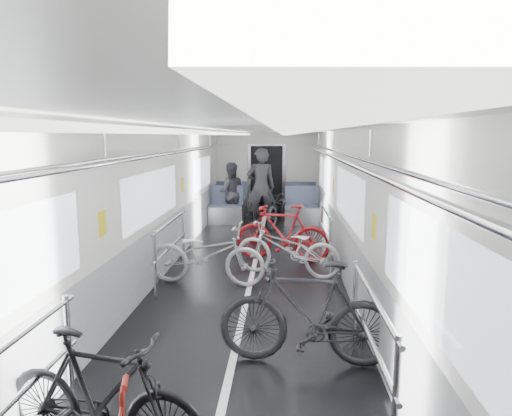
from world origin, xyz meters
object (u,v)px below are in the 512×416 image
(bike_left_mid, at_px, (102,397))
(person_standing, at_px, (261,187))
(bike_right_far, at_px, (282,233))
(person_seated, at_px, (230,192))
(bike_aisle, at_px, (280,208))
(bike_left_far, at_px, (207,254))
(bike_right_near, at_px, (308,313))
(bike_right_mid, at_px, (287,248))

(bike_left_mid, distance_m, person_standing, 8.75)
(bike_right_far, bearing_deg, person_seated, -148.09)
(bike_left_mid, bearing_deg, bike_aisle, 5.35)
(bike_right_far, xyz_separation_m, bike_aisle, (-0.06, 3.36, -0.08))
(bike_right_far, relative_size, bike_aisle, 1.02)
(bike_left_far, xyz_separation_m, bike_aisle, (1.11, 4.77, -0.03))
(bike_right_near, relative_size, person_seated, 1.13)
(bike_aisle, height_order, person_standing, person_standing)
(bike_left_mid, height_order, bike_right_mid, bike_left_mid)
(bike_left_far, bearing_deg, bike_right_far, -32.64)
(person_standing, distance_m, person_seated, 1.02)
(bike_right_mid, bearing_deg, bike_left_far, -51.74)
(bike_left_mid, xyz_separation_m, bike_right_near, (1.52, 1.50, 0.06))
(person_seated, bearing_deg, bike_left_mid, 79.89)
(bike_right_mid, xyz_separation_m, bike_aisle, (-0.14, 4.26, -0.01))
(bike_left_far, bearing_deg, person_standing, -0.07)
(person_seated, bearing_deg, bike_right_mid, 96.21)
(bike_right_far, distance_m, bike_aisle, 3.37)
(bike_left_mid, relative_size, bike_right_mid, 0.91)
(bike_aisle, bearing_deg, bike_left_far, -84.90)
(bike_right_near, bearing_deg, bike_left_mid, -41.23)
(bike_right_far, xyz_separation_m, person_seated, (-1.41, 3.90, 0.26))
(bike_right_far, height_order, person_seated, person_seated)
(bike_left_far, height_order, bike_right_mid, bike_left_far)
(bike_left_mid, relative_size, person_seated, 1.01)
(bike_left_far, height_order, bike_right_near, bike_right_near)
(bike_left_mid, xyz_separation_m, person_seated, (-0.16, 9.24, 0.31))
(bike_right_far, height_order, person_standing, person_standing)
(person_standing, height_order, person_seated, person_standing)
(bike_right_mid, distance_m, person_standing, 4.34)
(bike_left_far, distance_m, bike_right_far, 1.83)
(bike_left_far, xyz_separation_m, bike_right_near, (1.44, -2.44, 0.06))
(bike_aisle, bearing_deg, person_standing, -161.82)
(bike_left_mid, relative_size, bike_right_near, 0.89)
(bike_left_mid, xyz_separation_m, bike_right_mid, (1.33, 4.45, -0.02))
(bike_right_near, relative_size, bike_right_far, 1.02)
(bike_left_mid, height_order, bike_right_near, bike_right_near)
(bike_left_mid, bearing_deg, bike_left_far, 11.95)
(person_standing, bearing_deg, person_seated, -43.96)
(bike_right_near, distance_m, person_seated, 7.93)
(bike_left_mid, bearing_deg, bike_right_near, -32.21)
(bike_left_far, bearing_deg, bike_left_mid, -174.01)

